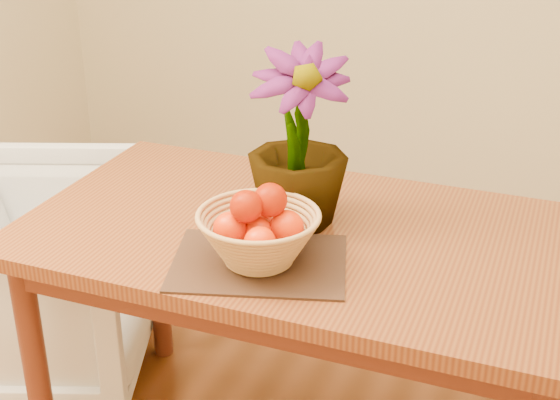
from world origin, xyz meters
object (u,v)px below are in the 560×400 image
(potted_plant, at_px, (298,139))
(armchair, at_px, (29,267))
(wicker_basket, at_px, (259,239))
(table, at_px, (302,259))

(potted_plant, relative_size, armchair, 0.58)
(wicker_basket, distance_m, potted_plant, 0.29)
(wicker_basket, distance_m, armchair, 1.08)
(armchair, bearing_deg, wicker_basket, -128.54)
(wicker_basket, xyz_separation_m, armchair, (-0.94, 0.31, -0.43))
(wicker_basket, relative_size, armchair, 0.37)
(table, height_order, armchair, armchair)
(table, xyz_separation_m, wicker_basket, (-0.03, -0.20, 0.15))
(potted_plant, distance_m, armchair, 1.11)
(wicker_basket, bearing_deg, armchair, 161.64)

